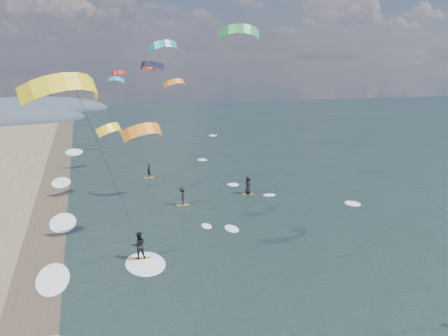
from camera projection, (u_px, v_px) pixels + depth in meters
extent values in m
cube|color=#382D23|center=(30.00, 321.00, 25.66)|extent=(3.00, 240.00, 0.00)
ellipsoid|color=#3D4756|center=(27.00, 110.00, 126.18)|extent=(40.00, 18.00, 7.00)
cube|color=orange|center=(139.00, 259.00, 33.52)|extent=(1.48, 0.45, 0.07)
imported|color=black|center=(139.00, 245.00, 33.31)|extent=(0.95, 0.77, 1.87)
ellipsoid|color=white|center=(145.00, 263.00, 32.86)|extent=(2.60, 4.20, 0.12)
cylinder|color=black|center=(111.00, 174.00, 28.77)|extent=(0.02, 0.02, 12.88)
cube|color=orange|center=(182.00, 205.00, 45.72)|extent=(1.10, 0.35, 0.05)
imported|color=black|center=(182.00, 196.00, 45.53)|extent=(0.79, 1.16, 1.65)
cube|color=orange|center=(248.00, 194.00, 49.45)|extent=(1.10, 0.35, 0.05)
imported|color=black|center=(248.00, 185.00, 49.25)|extent=(0.82, 1.00, 1.77)
cube|color=orange|center=(149.00, 177.00, 56.17)|extent=(1.10, 0.35, 0.05)
imported|color=black|center=(149.00, 171.00, 56.00)|extent=(0.52, 0.63, 1.49)
ellipsoid|color=white|center=(58.00, 278.00, 30.68)|extent=(2.40, 5.40, 0.11)
ellipsoid|color=white|center=(63.00, 222.00, 41.00)|extent=(2.40, 5.40, 0.11)
ellipsoid|color=white|center=(67.00, 182.00, 54.13)|extent=(2.40, 5.40, 0.11)
ellipsoid|color=white|center=(69.00, 152.00, 71.02)|extent=(2.40, 5.40, 0.11)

